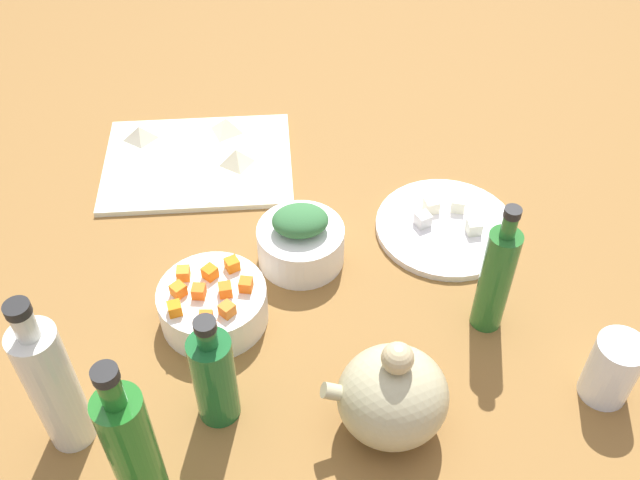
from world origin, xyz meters
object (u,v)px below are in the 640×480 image
(drinking_glass_0, at_px, (612,369))
(bottle_1, at_px, (214,376))
(plate_tofu, at_px, (446,227))
(bottle_2, at_px, (53,385))
(cutting_board, at_px, (198,162))
(bowl_carrots, at_px, (213,305))
(bowl_greens, at_px, (301,244))
(bottle_3, at_px, (496,278))
(bottle_0, at_px, (137,461))
(teapot, at_px, (392,396))

(drinking_glass_0, bearing_deg, bottle_1, -2.00)
(plate_tofu, xyz_separation_m, bottle_2, (0.55, 0.32, 0.10))
(cutting_board, distance_m, bowl_carrots, 0.36)
(bowl_greens, xyz_separation_m, bottle_2, (0.31, 0.28, 0.08))
(cutting_board, xyz_separation_m, bottle_3, (-0.42, 0.40, 0.09))
(bowl_greens, bearing_deg, cutting_board, -56.16)
(bottle_1, height_order, drinking_glass_0, bottle_1)
(bottle_1, bearing_deg, bottle_2, 5.22)
(plate_tofu, bearing_deg, bottle_3, 95.17)
(bottle_0, bearing_deg, bowl_carrots, -103.03)
(teapot, bearing_deg, cutting_board, -64.97)
(plate_tofu, distance_m, bottle_3, 0.21)
(teapot, bearing_deg, bowl_carrots, -41.18)
(bottle_1, xyz_separation_m, bottle_2, (0.18, 0.02, 0.03))
(plate_tofu, xyz_separation_m, bowl_greens, (0.24, 0.04, 0.03))
(bottle_2, bearing_deg, bottle_3, -167.02)
(teapot, xyz_separation_m, bottle_2, (0.40, -0.02, 0.04))
(cutting_board, height_order, bowl_carrots, bowl_carrots)
(plate_tofu, relative_size, bottle_3, 1.03)
(bottle_2, height_order, bottle_3, bottle_2)
(bottle_2, relative_size, drinking_glass_0, 2.48)
(bottle_0, distance_m, bottle_3, 0.52)
(cutting_board, distance_m, bottle_1, 0.52)
(bowl_greens, bearing_deg, bottle_2, 41.98)
(bowl_greens, distance_m, bottle_0, 0.45)
(plate_tofu, distance_m, teapot, 0.38)
(bottle_3, bearing_deg, teapot, 43.06)
(teapot, distance_m, bottle_1, 0.22)
(teapot, height_order, bottle_1, bottle_1)
(bowl_carrots, relative_size, drinking_glass_0, 1.51)
(bowl_greens, xyz_separation_m, teapot, (-0.09, 0.30, 0.03))
(plate_tofu, height_order, drinking_glass_0, drinking_glass_0)
(bowl_greens, height_order, bottle_1, bottle_1)
(bowl_greens, relative_size, bottle_0, 0.46)
(cutting_board, bearing_deg, bowl_greens, 123.84)
(plate_tofu, relative_size, bowl_carrots, 1.47)
(plate_tofu, distance_m, bottle_0, 0.63)
(cutting_board, relative_size, teapot, 2.03)
(bottle_2, relative_size, bottle_3, 1.15)
(bowl_carrots, height_order, bottle_1, bottle_1)
(bowl_carrots, height_order, bottle_2, bottle_2)
(plate_tofu, bearing_deg, bottle_2, 30.34)
(teapot, distance_m, bottle_2, 0.40)
(cutting_board, bearing_deg, drinking_glass_0, 136.03)
(bowl_greens, xyz_separation_m, bowl_carrots, (0.13, 0.11, -0.00))
(bowl_greens, relative_size, bowl_carrots, 0.87)
(bottle_1, height_order, bottle_2, bottle_2)
(bowl_carrots, distance_m, drinking_glass_0, 0.54)
(teapot, height_order, bottle_0, bottle_0)
(plate_tofu, xyz_separation_m, bottle_3, (-0.02, 0.19, 0.09))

